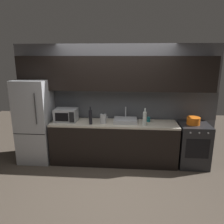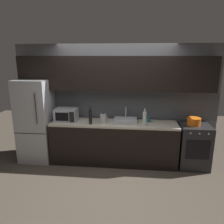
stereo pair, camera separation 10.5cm
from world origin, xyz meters
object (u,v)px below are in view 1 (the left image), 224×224
oven_range (193,145)px  kettle (103,119)px  wine_bottle_dark (90,117)px  cooking_pot (193,121)px  microwave (66,115)px  refrigerator (35,121)px  mug_teal (149,119)px  wine_bottle_clear (145,118)px

oven_range → kettle: kettle is taller
wine_bottle_dark → oven_range: bearing=4.1°
cooking_pot → microwave: bearing=179.6°
refrigerator → cooking_pot: size_ratio=6.68×
cooking_pot → mug_teal: bearing=172.9°
wine_bottle_clear → cooking_pot: size_ratio=1.31×
oven_range → mug_teal: (-0.93, 0.11, 0.50)m
oven_range → mug_teal: size_ratio=9.01×
oven_range → microwave: size_ratio=1.96×
microwave → wine_bottle_clear: (1.65, -0.16, 0.01)m
microwave → kettle: 0.81m
kettle → mug_teal: size_ratio=2.14×
oven_range → kettle: (-1.87, -0.06, 0.55)m
wine_bottle_clear → microwave: bearing=174.4°
wine_bottle_clear → wine_bottle_dark: wine_bottle_dark is taller
oven_range → microwave: microwave is taller
microwave → wine_bottle_dark: wine_bottle_dark is taller
kettle → mug_teal: kettle is taller
microwave → cooking_pot: bearing=-0.4°
wine_bottle_clear → wine_bottle_dark: (-1.09, -0.01, 0.01)m
kettle → mug_teal: (0.94, 0.18, -0.05)m
wine_bottle_dark → cooking_pot: 2.09m
mug_teal → cooking_pot: 0.90m
refrigerator → mug_teal: 2.43m
oven_range → microwave: bearing=179.6°
oven_range → kettle: 1.95m
refrigerator → kettle: 1.49m
refrigerator → mug_teal: refrigerator is taller
wine_bottle_clear → wine_bottle_dark: bearing=-179.5°
wine_bottle_clear → mug_teal: size_ratio=3.49×
kettle → wine_bottle_clear: wine_bottle_clear is taller
microwave → wine_bottle_clear: bearing=-5.6°
refrigerator → wine_bottle_dark: refrigerator is taller
oven_range → wine_bottle_clear: bearing=-172.1°
wine_bottle_dark → mug_teal: 1.22m
refrigerator → wine_bottle_dark: 1.26m
microwave → wine_bottle_dark: 0.58m
wine_bottle_clear → wine_bottle_dark: 1.09m
wine_bottle_dark → mug_teal: wine_bottle_dark is taller
oven_range → wine_bottle_dark: 2.21m
kettle → microwave: bearing=174.0°
oven_range → mug_teal: bearing=173.1°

